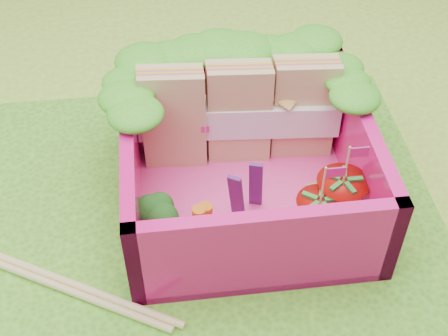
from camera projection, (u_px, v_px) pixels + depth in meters
ground at (207, 240)px, 3.37m from camera, size 14.00×14.00×0.00m
placemat at (207, 239)px, 3.36m from camera, size 2.60×2.60×0.03m
bento_floor at (245, 194)px, 3.53m from camera, size 1.30×1.30×0.05m
bento_box at (247, 163)px, 3.36m from camera, size 1.30×1.30×0.55m
lettuce_ruffle at (236, 62)px, 3.45m from camera, size 1.43×0.77×0.11m
sandwich_stack at (240, 113)px, 3.52m from camera, size 1.15×0.26×0.63m
broccoli at (155, 213)px, 3.17m from camera, size 0.31×0.31×0.25m
carrot_sticks at (203, 225)px, 3.17m from camera, size 0.11×0.12×0.27m
purple_wedges at (246, 191)px, 3.26m from camera, size 0.19×0.13×0.38m
strawberry_left at (318, 217)px, 3.21m from camera, size 0.25×0.25×0.49m
strawberry_right at (340, 199)px, 3.28m from camera, size 0.28×0.28×0.52m
snap_peas at (326, 212)px, 3.37m from camera, size 0.59×0.51×0.05m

